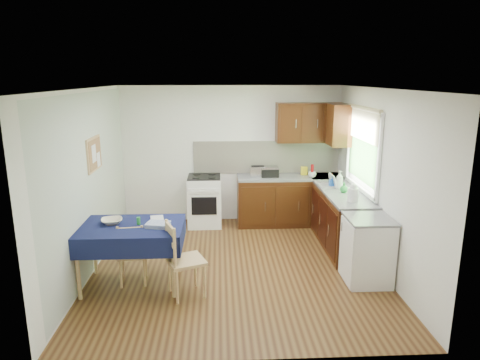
{
  "coord_description": "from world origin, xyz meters",
  "views": [
    {
      "loc": [
        -0.23,
        -5.67,
        2.65
      ],
      "look_at": [
        0.06,
        0.11,
        1.25
      ],
      "focal_mm": 32.0,
      "sensor_mm": 36.0,
      "label": 1
    }
  ],
  "objects_px": {
    "chair_far": "(132,252)",
    "dish_rack": "(332,185)",
    "toaster": "(258,171)",
    "sandwich_press": "(269,172)",
    "kettle": "(353,193)",
    "dining_table": "(130,233)",
    "chair_near": "(182,257)"
  },
  "relations": [
    {
      "from": "dining_table",
      "to": "toaster",
      "type": "height_order",
      "value": "toaster"
    },
    {
      "from": "chair_far",
      "to": "kettle",
      "type": "distance_m",
      "value": 3.17
    },
    {
      "from": "dining_table",
      "to": "kettle",
      "type": "bearing_deg",
      "value": -11.59
    },
    {
      "from": "chair_far",
      "to": "chair_near",
      "type": "bearing_deg",
      "value": 146.65
    },
    {
      "from": "chair_far",
      "to": "toaster",
      "type": "relative_size",
      "value": 3.09
    },
    {
      "from": "chair_far",
      "to": "sandwich_press",
      "type": "bearing_deg",
      "value": -138.12
    },
    {
      "from": "toaster",
      "to": "dining_table",
      "type": "bearing_deg",
      "value": -134.94
    },
    {
      "from": "chair_far",
      "to": "dish_rack",
      "type": "distance_m",
      "value": 3.38
    },
    {
      "from": "dining_table",
      "to": "toaster",
      "type": "relative_size",
      "value": 4.97
    },
    {
      "from": "sandwich_press",
      "to": "dining_table",
      "type": "bearing_deg",
      "value": -137.77
    },
    {
      "from": "dining_table",
      "to": "dish_rack",
      "type": "distance_m",
      "value": 3.37
    },
    {
      "from": "chair_near",
      "to": "kettle",
      "type": "distance_m",
      "value": 2.62
    },
    {
      "from": "sandwich_press",
      "to": "kettle",
      "type": "height_order",
      "value": "kettle"
    },
    {
      "from": "dining_table",
      "to": "dish_rack",
      "type": "relative_size",
      "value": 3.14
    },
    {
      "from": "dining_table",
      "to": "kettle",
      "type": "distance_m",
      "value": 3.14
    },
    {
      "from": "chair_near",
      "to": "toaster",
      "type": "relative_size",
      "value": 3.54
    },
    {
      "from": "chair_far",
      "to": "dining_table",
      "type": "bearing_deg",
      "value": 75.52
    },
    {
      "from": "chair_far",
      "to": "chair_near",
      "type": "distance_m",
      "value": 0.76
    },
    {
      "from": "sandwich_press",
      "to": "kettle",
      "type": "xyz_separation_m",
      "value": [
        1.02,
        -1.63,
        0.03
      ]
    },
    {
      "from": "sandwich_press",
      "to": "chair_near",
      "type": "bearing_deg",
      "value": -123.62
    },
    {
      "from": "dining_table",
      "to": "chair_near",
      "type": "height_order",
      "value": "chair_near"
    },
    {
      "from": "dining_table",
      "to": "toaster",
      "type": "bearing_deg",
      "value": 27.56
    },
    {
      "from": "chair_far",
      "to": "dish_rack",
      "type": "height_order",
      "value": "dish_rack"
    },
    {
      "from": "toaster",
      "to": "kettle",
      "type": "height_order",
      "value": "kettle"
    },
    {
      "from": "toaster",
      "to": "dish_rack",
      "type": "height_order",
      "value": "toaster"
    },
    {
      "from": "dining_table",
      "to": "dish_rack",
      "type": "bearing_deg",
      "value": 3.4
    },
    {
      "from": "chair_near",
      "to": "toaster",
      "type": "xyz_separation_m",
      "value": [
        1.15,
        2.59,
        0.49
      ]
    },
    {
      "from": "kettle",
      "to": "chair_far",
      "type": "bearing_deg",
      "value": -168.57
    },
    {
      "from": "chair_near",
      "to": "kettle",
      "type": "xyz_separation_m",
      "value": [
        2.38,
        0.97,
        0.51
      ]
    },
    {
      "from": "dining_table",
      "to": "chair_near",
      "type": "xyz_separation_m",
      "value": [
        0.68,
        -0.32,
        -0.2
      ]
    },
    {
      "from": "sandwich_press",
      "to": "kettle",
      "type": "relative_size",
      "value": 1.17
    },
    {
      "from": "dining_table",
      "to": "kettle",
      "type": "xyz_separation_m",
      "value": [
        3.06,
        0.65,
        0.31
      ]
    }
  ]
}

